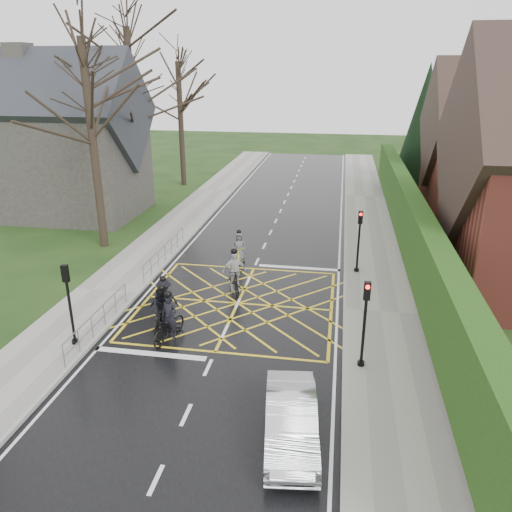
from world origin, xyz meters
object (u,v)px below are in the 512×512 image
(cyclist_front, at_px, (234,276))
(cyclist_lead, at_px, (239,251))
(cyclist_back, at_px, (163,315))
(car, at_px, (291,420))
(cyclist_mid, at_px, (164,303))
(cyclist_rear, at_px, (169,324))

(cyclist_front, relative_size, cyclist_lead, 1.15)
(cyclist_back, distance_m, car, 7.44)
(cyclist_mid, bearing_deg, cyclist_rear, -79.14)
(cyclist_rear, relative_size, cyclist_lead, 1.15)
(cyclist_back, bearing_deg, cyclist_mid, 105.63)
(cyclist_rear, xyz_separation_m, cyclist_front, (1.49, 4.57, 0.13))
(cyclist_rear, bearing_deg, car, -29.30)
(cyclist_rear, relative_size, cyclist_back, 1.06)
(cyclist_mid, relative_size, car, 0.51)
(car, bearing_deg, cyclist_rear, 130.16)
(cyclist_mid, distance_m, car, 8.43)
(cyclist_rear, relative_size, car, 0.54)
(cyclist_mid, bearing_deg, cyclist_front, 38.61)
(cyclist_front, relative_size, car, 0.54)
(cyclist_mid, bearing_deg, cyclist_lead, 61.08)
(cyclist_back, xyz_separation_m, cyclist_mid, (-0.33, 1.07, -0.08))
(cyclist_front, distance_m, car, 9.84)
(cyclist_lead, bearing_deg, cyclist_rear, -108.14)
(cyclist_mid, distance_m, cyclist_lead, 6.97)
(cyclist_mid, xyz_separation_m, car, (5.76, -6.16, -0.03))
(cyclist_front, bearing_deg, cyclist_mid, -149.32)
(cyclist_back, xyz_separation_m, cyclist_lead, (1.35, 7.84, -0.16))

